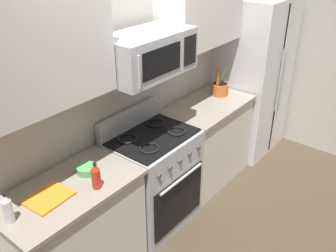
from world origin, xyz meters
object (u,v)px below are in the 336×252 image
microwave (148,54)px  range_oven (153,178)px  bottle_hot_sauce (96,176)px  prep_bowl (87,169)px  refrigerator (252,77)px  bottle_vinegar (8,209)px  utensil_crock (220,88)px  cutting_board (48,197)px

microwave → range_oven: bearing=-90.0°
bottle_hot_sauce → prep_bowl: 0.21m
microwave → refrigerator: bearing=-1.3°
refrigerator → bottle_vinegar: bearing=179.7°
refrigerator → prep_bowl: bearing=178.8°
utensil_crock → bottle_hot_sauce: size_ratio=1.60×
range_oven → utensil_crock: bearing=1.7°
bottle_vinegar → bottle_hot_sauce: 0.58m
range_oven → cutting_board: range_oven is taller
range_oven → bottle_vinegar: (-1.33, 0.00, 0.54)m
microwave → prep_bowl: size_ratio=5.16×
utensil_crock → bottle_hot_sauce: (-1.93, -0.19, 0.02)m
range_oven → utensil_crock: 1.26m
bottle_hot_sauce → cutting_board: bearing=150.3°
cutting_board → prep_bowl: prep_bowl is taller
refrigerator → bottle_vinegar: (-3.14, 0.02, 0.08)m
microwave → bottle_vinegar: bearing=-178.9°
range_oven → refrigerator: 1.87m
microwave → bottle_vinegar: microwave is taller
bottle_hot_sauce → prep_bowl: bearing=68.6°
utensil_crock → cutting_board: bearing=-179.2°
range_oven → bottle_vinegar: size_ratio=4.98×
bottle_vinegar → utensil_crock: bearing=0.8°
range_oven → bottle_hot_sauce: 0.95m
range_oven → bottle_hot_sauce: bottle_hot_sauce is taller
refrigerator → bottle_hot_sauce: (-2.58, -0.14, 0.07)m
range_oven → microwave: size_ratio=1.40×
refrigerator → utensil_crock: 0.66m
cutting_board → microwave: bearing=1.0°
utensil_crock → cutting_board: utensil_crock is taller
refrigerator → microwave: bearing=178.7°
bottle_vinegar → microwave: bearing=1.1°
range_oven → bottle_vinegar: bottle_vinegar is taller
range_oven → bottle_hot_sauce: bearing=-168.5°
refrigerator → cutting_board: 2.87m
microwave → utensil_crock: bearing=0.5°
refrigerator → bottle_hot_sauce: bearing=-176.9°
cutting_board → prep_bowl: (0.36, 0.03, 0.02)m
utensil_crock → prep_bowl: bearing=-180.0°
bottle_vinegar → prep_bowl: (0.64, 0.03, -0.07)m
range_oven → utensil_crock: utensil_crock is taller
range_oven → microwave: (-0.00, 0.03, 1.17)m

